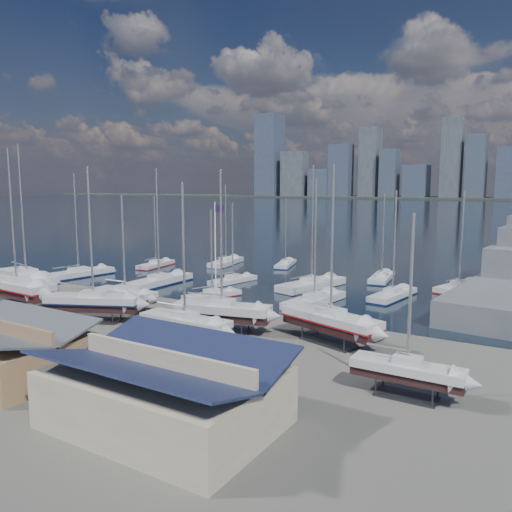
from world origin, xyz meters
The scene contains 28 objects.
ground centered at (0.00, -10.00, 0.00)m, with size 1400.00×1400.00×0.00m, color #605E59.
water centered at (0.00, 300.00, -0.15)m, with size 1400.00×600.00×0.40m, color #172135.
shed_grey centered at (0.00, -26.00, 2.15)m, with size 12.60×8.40×4.17m.
shed_blue centered at (16.00, -26.00, 2.42)m, with size 13.65×9.45×4.71m.
sailboat_cradle_0 centered at (-22.97, -8.54, 2.24)m, with size 12.59×5.98×19.35m.
sailboat_cradle_1 centered at (-19.10, -12.41, 2.20)m, with size 11.67×3.84×18.42m.
sailboat_cradle_2 centered at (-6.38, -7.46, 1.93)m, with size 7.93×2.36×13.11m.
sailboat_cradle_3 centered at (-5.86, -12.43, 2.08)m, with size 10.23×6.65×16.09m.
sailboat_cradle_4 centered at (7.77, -8.48, 2.06)m, with size 9.93×4.85×15.65m.
sailboat_cradle_5 centered at (7.37, -13.61, 1.99)m, with size 8.93×2.66×14.48m.
sailboat_cradle_6 centered at (18.27, -6.43, 2.07)m, with size 10.26×5.60×15.98m.
sailboat_cradle_7 centered at (27.25, -14.71, 1.89)m, with size 7.41×2.08×12.38m.
sailboat_moored_0 centered at (-28.54, 4.14, 0.31)m, with size 4.69×11.61×16.86m.
sailboat_moored_1 centered at (-24.90, 17.77, 0.31)m, with size 3.70×8.99×13.05m.
sailboat_moored_2 centered at (-15.75, 26.20, 0.32)m, with size 4.54×10.35×15.12m.
sailboat_moored_3 centered at (-13.37, 5.86, 0.31)m, with size 3.36×11.65×17.38m.
sailboat_moored_4 centered at (-5.16, 12.65, 0.33)m, with size 3.83×8.48×12.36m.
sailboat_moored_5 centered at (-5.69, 30.21, 0.31)m, with size 4.55×8.74×12.58m.
sailboat_moored_6 centered at (-1.72, 2.81, 0.31)m, with size 4.73×8.15×11.76m.
sailboat_moored_7 centered at (6.48, 14.95, 0.32)m, with size 6.02×12.18×17.72m.
sailboat_moored_8 centered at (13.03, 25.75, 0.31)m, with size 3.76×9.47×13.77m.
sailboat_moored_9 centered at (10.76, 6.51, 0.32)m, with size 4.15×10.65×15.66m.
sailboat_moored_10 centered at (17.90, 14.53, 0.31)m, with size 3.99×9.80×14.23m.
sailboat_moored_11 centered at (24.22, 24.31, 0.31)m, with size 5.41×9.85×14.18m.
car_b centered at (-4.74, -21.17, 0.67)m, with size 1.42×4.06×1.34m, color gray.
car_c centered at (-0.33, -21.66, 0.79)m, with size 2.61×5.67×1.58m, color gray.
car_d centered at (3.25, -21.17, 0.70)m, with size 1.95×4.80×1.39m, color gray.
flagpole centered at (6.12, -7.05, 7.27)m, with size 1.11×0.12×12.56m.
Camera 1 is at (35.16, -47.20, 14.03)m, focal length 35.00 mm.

